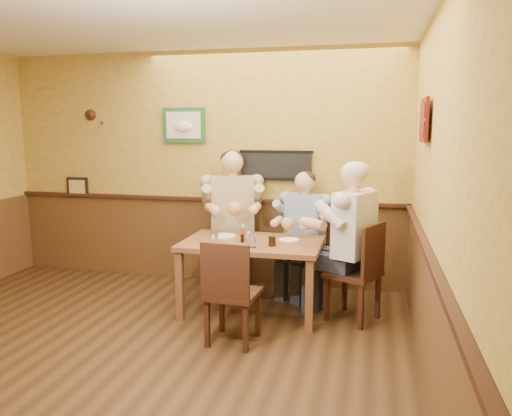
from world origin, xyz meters
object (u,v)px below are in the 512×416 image
at_px(hot_sauce_bottle, 243,233).
at_px(diner_white_elder, 354,250).
at_px(water_glass_mid, 252,241).
at_px(chair_right_end, 353,271).
at_px(chair_back_left, 233,245).
at_px(diner_blue_polo, 305,239).
at_px(pepper_shaker, 242,238).
at_px(cola_tumbler, 272,241).
at_px(salt_shaker, 248,237).
at_px(water_glass_left, 214,240).
at_px(chair_near_side, 233,291).
at_px(chair_back_right, 305,255).
at_px(dining_table, 252,250).
at_px(diner_tan_shirt, 232,227).

bearing_deg(hot_sauce_bottle, diner_white_elder, 2.26).
bearing_deg(water_glass_mid, chair_right_end, 16.50).
xyz_separation_m(chair_right_end, hot_sauce_bottle, (-1.10, -0.04, 0.34)).
xyz_separation_m(chair_back_left, diner_blue_polo, (0.86, -0.01, 0.12)).
bearing_deg(pepper_shaker, cola_tumbler, -14.13).
bearing_deg(salt_shaker, cola_tumbler, -29.08).
bearing_deg(chair_right_end, chair_back_left, -91.94).
relative_size(water_glass_left, salt_shaker, 1.27).
height_order(chair_near_side, hot_sauce_bottle, chair_near_side).
xyz_separation_m(chair_near_side, diner_blue_polo, (0.43, 1.49, 0.16)).
bearing_deg(chair_back_right, hot_sauce_bottle, -106.86).
bearing_deg(chair_right_end, water_glass_mid, -48.63).
xyz_separation_m(water_glass_left, hot_sauce_bottle, (0.23, 0.24, 0.02)).
distance_m(cola_tumbler, pepper_shaker, 0.33).
relative_size(water_glass_left, water_glass_mid, 0.90).
distance_m(chair_back_left, pepper_shaker, 0.93).
distance_m(water_glass_mid, salt_shaker, 0.28).
bearing_deg(water_glass_mid, water_glass_left, -179.48).
xyz_separation_m(chair_back_right, salt_shaker, (-0.48, -0.74, 0.35)).
height_order(chair_back_right, diner_blue_polo, diner_blue_polo).
xyz_separation_m(water_glass_mid, hot_sauce_bottle, (-0.15, 0.24, 0.02)).
bearing_deg(chair_right_end, chair_near_side, -27.54).
bearing_deg(water_glass_mid, chair_back_left, 115.61).
bearing_deg(dining_table, chair_near_side, -89.24).
bearing_deg(chair_back_right, pepper_shaker, -105.02).
relative_size(dining_table, diner_white_elder, 0.99).
bearing_deg(salt_shaker, dining_table, 10.64).
distance_m(water_glass_left, water_glass_mid, 0.38).
distance_m(diner_tan_shirt, water_glass_left, 1.02).
relative_size(chair_right_end, diner_blue_polo, 0.78).
relative_size(chair_near_side, hot_sauce_bottle, 5.82).
relative_size(diner_white_elder, hot_sauce_bottle, 8.76).
bearing_deg(chair_back_right, water_glass_left, -109.23).
xyz_separation_m(salt_shaker, pepper_shaker, (-0.05, -0.07, -0.00)).
bearing_deg(chair_near_side, chair_back_right, -102.07).
bearing_deg(chair_right_end, chair_back_right, -116.26).
distance_m(chair_back_right, water_glass_left, 1.31).
relative_size(diner_blue_polo, diner_white_elder, 0.89).
relative_size(chair_back_left, cola_tumbler, 10.68).
bearing_deg(diner_white_elder, dining_table, -64.20).
relative_size(chair_near_side, salt_shaker, 10.27).
bearing_deg(dining_table, hot_sauce_bottle, -162.89).
height_order(diner_tan_shirt, water_glass_left, diner_tan_shirt).
xyz_separation_m(dining_table, pepper_shaker, (-0.09, -0.08, 0.13)).
distance_m(water_glass_left, salt_shaker, 0.38).
distance_m(diner_tan_shirt, water_glass_mid, 1.13).
distance_m(chair_back_left, diner_blue_polo, 0.87).
xyz_separation_m(chair_back_left, chair_near_side, (0.44, -1.50, -0.04)).
bearing_deg(diner_blue_polo, cola_tumbler, -84.85).
relative_size(chair_right_end, diner_tan_shirt, 0.67).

